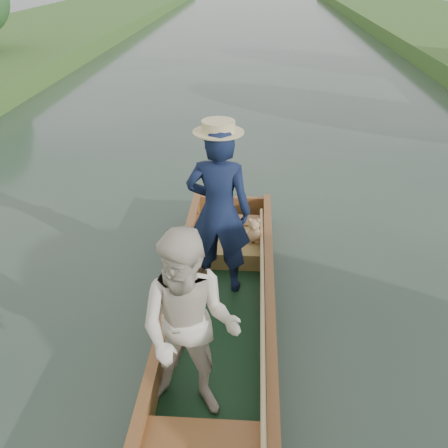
{
  "coord_description": "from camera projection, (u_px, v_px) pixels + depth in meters",
  "views": [
    {
      "loc": [
        0.3,
        -4.14,
        3.51
      ],
      "look_at": [
        0.0,
        0.6,
        0.95
      ],
      "focal_mm": 40.0,
      "sensor_mm": 36.0,
      "label": 1
    }
  ],
  "objects": [
    {
      "name": "ground",
      "position": [
        220.0,
        329.0,
        5.32
      ],
      "size": [
        120.0,
        120.0,
        0.0
      ],
      "primitive_type": "plane",
      "color": "#283D30",
      "rests_on": "ground"
    },
    {
      "name": "trees_far",
      "position": [
        214.0,
        2.0,
        11.19
      ],
      "size": [
        22.73,
        12.26,
        4.7
      ],
      "color": "#47331E",
      "rests_on": "ground"
    },
    {
      "name": "punt",
      "position": [
        212.0,
        283.0,
        4.89
      ],
      "size": [
        1.17,
        5.0,
        2.05
      ],
      "color": "black",
      "rests_on": "ground"
    }
  ]
}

